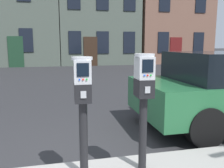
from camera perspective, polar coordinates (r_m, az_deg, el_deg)
name	(u,v)px	position (r m, az deg, el deg)	size (l,w,h in m)	color
parking_meter_near_kerb	(83,96)	(2.51, -6.96, -2.81)	(0.23, 0.26, 1.30)	black
parking_meter_twin_adjacent	(144,91)	(2.66, 7.54, -1.75)	(0.23, 0.26, 1.33)	black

